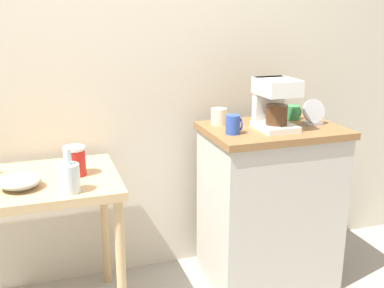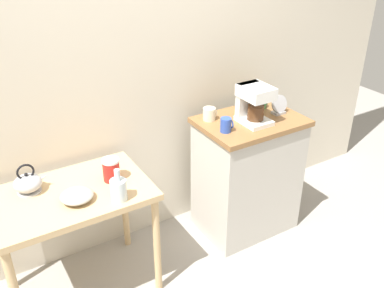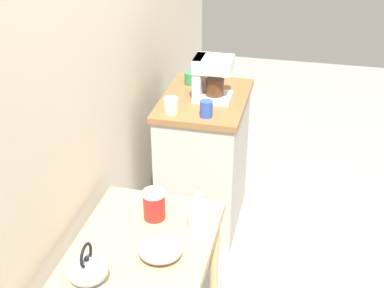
{
  "view_description": "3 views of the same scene",
  "coord_description": "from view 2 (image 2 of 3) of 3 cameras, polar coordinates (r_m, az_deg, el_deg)",
  "views": [
    {
      "loc": [
        -0.43,
        -2.05,
        1.5
      ],
      "look_at": [
        0.26,
        0.04,
        0.86
      ],
      "focal_mm": 43.69,
      "sensor_mm": 36.0,
      "label": 1
    },
    {
      "loc": [
        -1.01,
        -2.0,
        2.14
      ],
      "look_at": [
        0.22,
        0.02,
        0.87
      ],
      "focal_mm": 40.11,
      "sensor_mm": 36.0,
      "label": 2
    },
    {
      "loc": [
        -2.15,
        -0.53,
        2.2
      ],
      "look_at": [
        0.1,
        -0.0,
        0.92
      ],
      "focal_mm": 49.57,
      "sensor_mm": 36.0,
      "label": 3
    }
  ],
  "objects": [
    {
      "name": "mug_tall_green",
      "position": [
        3.15,
        9.12,
        5.46
      ],
      "size": [
        0.09,
        0.08,
        0.08
      ],
      "color": "#338C4C",
      "rests_on": "kitchen_counter"
    },
    {
      "name": "back_wall",
      "position": [
        2.81,
        -7.06,
        12.78
      ],
      "size": [
        4.4,
        0.1,
        2.8
      ],
      "primitive_type": "cube",
      "color": "beige",
      "rests_on": "ground_plane"
    },
    {
      "name": "kitchen_counter",
      "position": [
        3.18,
        7.32,
        -4.09
      ],
      "size": [
        0.71,
        0.51,
        0.9
      ],
      "color": "#BCB7AD",
      "rests_on": "ground_plane"
    },
    {
      "name": "glass_carafe_vase",
      "position": [
        2.38,
        -9.74,
        -5.95
      ],
      "size": [
        0.09,
        0.09,
        0.19
      ],
      "color": "silver",
      "rests_on": "wooden_table"
    },
    {
      "name": "coffee_maker",
      "position": [
        2.87,
        8.14,
        5.53
      ],
      "size": [
        0.18,
        0.22,
        0.26
      ],
      "color": "white",
      "rests_on": "kitchen_counter"
    },
    {
      "name": "ground_plane",
      "position": [
        3.1,
        -3.41,
        -15.48
      ],
      "size": [
        8.0,
        8.0,
        0.0
      ],
      "primitive_type": "plane",
      "color": "gray"
    },
    {
      "name": "wooden_table",
      "position": [
        2.6,
        -15.62,
        -8.02
      ],
      "size": [
        0.9,
        0.58,
        0.75
      ],
      "color": "tan",
      "rests_on": "ground_plane"
    },
    {
      "name": "canister_enamel",
      "position": [
        2.56,
        -10.69,
        -3.37
      ],
      "size": [
        0.1,
        0.1,
        0.14
      ],
      "color": "red",
      "rests_on": "wooden_table"
    },
    {
      "name": "mug_small_cream",
      "position": [
        2.91,
        2.34,
        4.02
      ],
      "size": [
        0.09,
        0.08,
        0.09
      ],
      "color": "beige",
      "rests_on": "kitchen_counter"
    },
    {
      "name": "bowl_stoneware",
      "position": [
        2.45,
        -15.07,
        -6.65
      ],
      "size": [
        0.18,
        0.18,
        0.06
      ],
      "color": "#9E998C",
      "rests_on": "wooden_table"
    },
    {
      "name": "mug_blue",
      "position": [
        2.75,
        4.57,
        2.55
      ],
      "size": [
        0.08,
        0.07,
        0.09
      ],
      "color": "#2D4CAD",
      "rests_on": "kitchen_counter"
    },
    {
      "name": "table_clock",
      "position": [
        3.06,
        11.51,
        5.0
      ],
      "size": [
        0.13,
        0.06,
        0.14
      ],
      "color": "#B2B5BA",
      "rests_on": "kitchen_counter"
    },
    {
      "name": "teakettle",
      "position": [
        2.59,
        -20.94,
        -4.86
      ],
      "size": [
        0.19,
        0.16,
        0.18
      ],
      "color": "#B2B5BA",
      "rests_on": "wooden_table"
    }
  ]
}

